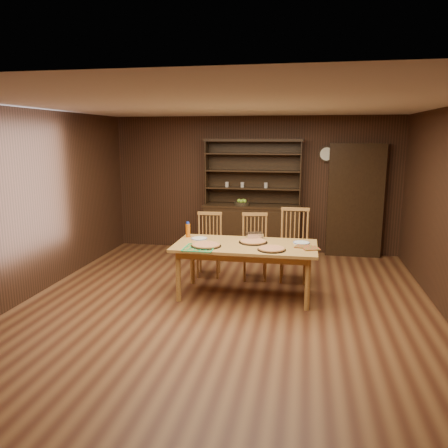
% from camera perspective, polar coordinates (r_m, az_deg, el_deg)
% --- Properties ---
extents(floor, '(6.00, 6.00, 0.00)m').
position_cam_1_polar(floor, '(5.93, 0.25, -10.62)').
color(floor, brown).
rests_on(floor, ground).
extents(room_shell, '(6.00, 6.00, 6.00)m').
position_cam_1_polar(room_shell, '(5.54, 0.26, 4.69)').
color(room_shell, silver).
rests_on(room_shell, floor).
extents(china_hutch, '(1.84, 0.52, 2.17)m').
position_cam_1_polar(china_hutch, '(8.38, 3.65, 0.19)').
color(china_hutch, black).
rests_on(china_hutch, floor).
extents(doorway, '(1.00, 0.18, 2.10)m').
position_cam_1_polar(doorway, '(8.44, 16.74, 2.93)').
color(doorway, black).
rests_on(doorway, floor).
extents(wall_clock, '(0.30, 0.05, 0.30)m').
position_cam_1_polar(wall_clock, '(8.38, 13.26, 8.90)').
color(wall_clock, black).
rests_on(wall_clock, room_shell).
extents(dining_table, '(1.97, 0.98, 0.75)m').
position_cam_1_polar(dining_table, '(6.09, 2.80, -3.37)').
color(dining_table, '#C98B45').
rests_on(dining_table, floor).
extents(chair_left, '(0.45, 0.43, 1.02)m').
position_cam_1_polar(chair_left, '(7.08, -1.95, -2.37)').
color(chair_left, '#AB723A').
rests_on(chair_left, floor).
extents(chair_center, '(0.48, 0.46, 1.03)m').
position_cam_1_polar(chair_center, '(6.94, 4.03, -2.61)').
color(chair_center, '#AB723A').
rests_on(chair_center, floor).
extents(chair_right, '(0.47, 0.45, 1.13)m').
position_cam_1_polar(chair_right, '(6.91, 9.14, -2.33)').
color(chair_right, '#AB723A').
rests_on(chair_right, floor).
extents(pizza_left, '(0.41, 0.41, 0.04)m').
position_cam_1_polar(pizza_left, '(5.96, -2.36, -2.76)').
color(pizza_left, black).
rests_on(pizza_left, dining_table).
extents(pizza_right, '(0.38, 0.38, 0.04)m').
position_cam_1_polar(pizza_right, '(5.79, 6.24, -3.24)').
color(pizza_right, black).
rests_on(pizza_right, dining_table).
extents(pizza_center, '(0.41, 0.41, 0.04)m').
position_cam_1_polar(pizza_center, '(6.17, 3.84, -2.28)').
color(pizza_center, black).
rests_on(pizza_center, dining_table).
extents(cooling_rack, '(0.48, 0.48, 0.02)m').
position_cam_1_polar(cooling_rack, '(5.86, -3.24, -3.09)').
color(cooling_rack, '#0EB862').
rests_on(cooling_rack, dining_table).
extents(plate_left, '(0.24, 0.24, 0.02)m').
position_cam_1_polar(plate_left, '(6.38, -3.27, -1.89)').
color(plate_left, white).
rests_on(plate_left, dining_table).
extents(plate_right, '(0.23, 0.23, 0.02)m').
position_cam_1_polar(plate_right, '(6.22, 10.07, -2.41)').
color(plate_right, white).
rests_on(plate_right, dining_table).
extents(foil_dish, '(0.28, 0.24, 0.09)m').
position_cam_1_polar(foil_dish, '(6.38, 4.01, -1.56)').
color(foil_dish, white).
rests_on(foil_dish, dining_table).
extents(juice_bottle, '(0.07, 0.07, 0.23)m').
position_cam_1_polar(juice_bottle, '(6.50, -4.72, -0.79)').
color(juice_bottle, '#D5610B').
rests_on(juice_bottle, dining_table).
extents(pot_holder_a, '(0.27, 0.27, 0.02)m').
position_cam_1_polar(pot_holder_a, '(5.93, 11.25, -3.13)').
color(pot_holder_a, red).
rests_on(pot_holder_a, dining_table).
extents(pot_holder_b, '(0.24, 0.24, 0.01)m').
position_cam_1_polar(pot_holder_b, '(6.01, 10.27, -2.91)').
color(pot_holder_b, red).
rests_on(pot_holder_b, dining_table).
extents(fruit_bowl, '(0.30, 0.30, 0.12)m').
position_cam_1_polar(fruit_bowl, '(8.28, 2.33, 2.78)').
color(fruit_bowl, black).
rests_on(fruit_bowl, china_hutch).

